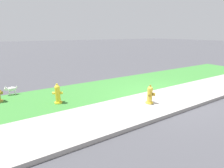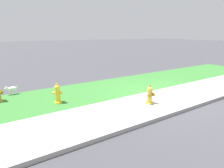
# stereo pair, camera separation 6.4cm
# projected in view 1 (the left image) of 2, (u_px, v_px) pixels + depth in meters

# --- Properties ---
(ground_plane) EXTENTS (120.00, 120.00, 0.00)m
(ground_plane) POSITION_uv_depth(u_px,v_px,m) (168.00, 98.00, 6.79)
(ground_plane) COLOR #424247
(sidewalk_pavement) EXTENTS (18.00, 1.96, 0.01)m
(sidewalk_pavement) POSITION_uv_depth(u_px,v_px,m) (168.00, 98.00, 6.79)
(sidewalk_pavement) COLOR #9E9993
(sidewalk_pavement) RESTS_ON ground
(grass_verge) EXTENTS (18.00, 2.76, 0.01)m
(grass_verge) POSITION_uv_depth(u_px,v_px,m) (131.00, 84.00, 8.72)
(grass_verge) COLOR #387A33
(grass_verge) RESTS_ON ground
(street_curb) EXTENTS (18.00, 0.16, 0.12)m
(street_curb) POSITION_uv_depth(u_px,v_px,m) (193.00, 106.00, 5.91)
(street_curb) COLOR #9E9993
(street_curb) RESTS_ON ground
(fire_hydrant_mid_block) EXTENTS (0.36, 0.33, 0.73)m
(fire_hydrant_mid_block) POSITION_uv_depth(u_px,v_px,m) (58.00, 94.00, 6.21)
(fire_hydrant_mid_block) COLOR yellow
(fire_hydrant_mid_block) RESTS_ON ground
(fire_hydrant_near_corner) EXTENTS (0.34, 0.34, 0.69)m
(fire_hydrant_near_corner) POSITION_uv_depth(u_px,v_px,m) (150.00, 95.00, 6.18)
(fire_hydrant_near_corner) COLOR gold
(fire_hydrant_near_corner) RESTS_ON ground
(small_white_dog) EXTENTS (0.48, 0.19, 0.40)m
(small_white_dog) POSITION_uv_depth(u_px,v_px,m) (11.00, 89.00, 7.08)
(small_white_dog) COLOR white
(small_white_dog) RESTS_ON ground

